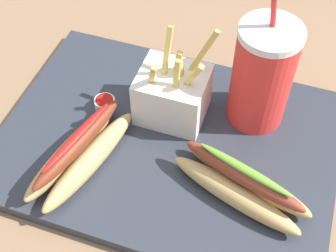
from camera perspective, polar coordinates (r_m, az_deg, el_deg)
name	(u,v)px	position (r m, az deg, el deg)	size (l,w,h in m)	color
ground_plane	(168,151)	(0.69, 0.00, -3.12)	(2.40, 2.40, 0.02)	#8C6B4C
food_tray	(168,143)	(0.67, 0.00, -2.13)	(0.47, 0.34, 0.02)	#2D333D
soda_cup	(262,75)	(0.65, 11.44, 6.09)	(0.08, 0.08, 0.26)	red
fries_basket	(173,94)	(0.66, 0.60, 3.92)	(0.10, 0.08, 0.15)	white
hot_dog_1	(241,184)	(0.60, 8.96, -6.96)	(0.19, 0.11, 0.06)	tan
hot_dog_2	(81,152)	(0.63, -10.65, -3.15)	(0.10, 0.20, 0.06)	tan
ketchup_cup_1	(105,103)	(0.70, -7.72, 2.75)	(0.03, 0.03, 0.02)	white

